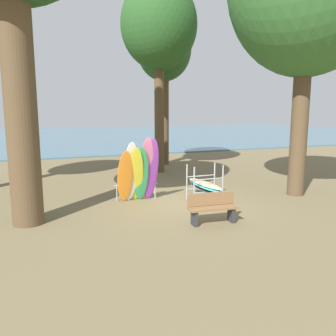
% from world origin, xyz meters
% --- Properties ---
extents(ground_plane, '(80.00, 80.00, 0.00)m').
position_xyz_m(ground_plane, '(0.00, 0.00, 0.00)').
color(ground_plane, brown).
extents(lake_water, '(80.00, 36.00, 0.10)m').
position_xyz_m(lake_water, '(0.00, 30.50, 0.05)').
color(lake_water, '#477084').
rests_on(lake_water, ground).
extents(tree_mid_behind, '(3.67, 3.67, 9.23)m').
position_xyz_m(tree_mid_behind, '(1.33, 6.02, 7.02)').
color(tree_mid_behind, brown).
rests_on(tree_mid_behind, ground).
extents(tree_far_right_back, '(3.02, 3.02, 8.16)m').
position_xyz_m(tree_far_right_back, '(2.43, 8.32, 6.25)').
color(tree_far_right_back, brown).
rests_on(tree_far_right_back, ground).
extents(leaning_board_pile, '(1.51, 0.89, 2.26)m').
position_xyz_m(leaning_board_pile, '(-1.29, 0.77, 1.02)').
color(leaning_board_pile, orange).
rests_on(leaning_board_pile, ground).
extents(board_storage_rack, '(1.15, 2.12, 1.25)m').
position_xyz_m(board_storage_rack, '(0.96, 0.24, 0.50)').
color(board_storage_rack, '#9EA0A5').
rests_on(board_storage_rack, ground).
extents(park_bench, '(1.43, 0.51, 0.85)m').
position_xyz_m(park_bench, '(0.01, -2.11, 0.45)').
color(park_bench, '#2D2D33').
rests_on(park_bench, ground).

